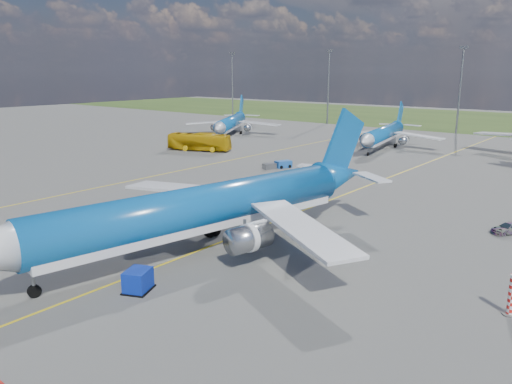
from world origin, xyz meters
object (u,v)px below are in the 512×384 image
Objects in this scene: apron_bus at (199,142)px; service_car_c at (509,228)px; uld_container at (138,280)px; service_car_a at (305,176)px; service_car_b at (323,175)px; warning_post at (512,295)px; bg_jet_nw at (231,135)px; baggage_tug_c at (278,165)px; bg_jet_nnw at (383,148)px; main_airliner at (203,251)px.

service_car_c is at bearing -126.80° from apron_bus.
uld_container is 0.54× the size of service_car_a.
service_car_b is at bearing 42.95° from service_car_a.
warning_post is at bearing -112.90° from service_car_b.
bg_jet_nw is 94.51m from uld_container.
baggage_tug_c is at bearing 92.93° from service_car_b.
bg_jet_nnw is 0.75× the size of main_airliner.
apron_bus is at bearing -160.73° from service_car_c.
warning_post is 0.77× the size of service_car_a.
main_airliner is (55.04, -65.74, 0.00)m from bg_jet_nw.
bg_jet_nw is (-80.69, 61.38, -1.50)m from warning_post.
apron_bus is 3.03× the size of service_car_b.
service_car_a is at bearing -127.98° from apron_bus.
apron_bus is (11.87, -23.36, 1.88)m from bg_jet_nw.
service_car_a is (-9.52, 31.87, 0.67)m from main_airliner.
bg_jet_nnw is at bearing -66.84° from apron_bus.
bg_jet_nw reaches higher than service_car_c.
uld_container is 42.93m from service_car_a.
bg_jet_nnw is 8.81× the size of service_car_a.
bg_jet_nnw is 8.72× the size of service_car_c.
service_car_b is at bearing -90.08° from bg_jet_nnw.
bg_jet_nw is 56.75m from service_car_a.
bg_jet_nnw reaches higher than service_car_b.
main_airliner is 21.73× the size of uld_container.
warning_post is 0.08× the size of bg_jet_nw.
warning_post is at bearing -67.33° from bg_jet_nw.
apron_bus is 3.42× the size of service_car_c.
main_airliner is at bearing -170.35° from warning_post.
apron_bus is at bearing -93.13° from bg_jet_nw.
service_car_a is at bearing 164.67° from service_car_b.
warning_post is at bearing 6.27° from uld_container.
bg_jet_nw is 16.91× the size of uld_container.
service_car_c is (21.25, 23.72, 0.57)m from main_airliner.
uld_container is (16.68, -79.37, 0.85)m from bg_jet_nnw.
service_car_b is at bearing -123.58° from apron_bus.
bg_jet_nw is 2.65× the size of apron_bus.
apron_bus is at bearing 149.77° from service_car_a.
baggage_tug_c is (-20.98, 46.77, -0.29)m from uld_container.
uld_container is 0.47× the size of service_car_b.
apron_bus is 67.08m from service_car_c.
bg_jet_nw is at bearing 142.74° from warning_post.
warning_post is at bearing -50.92° from service_car_a.
service_car_b reaches higher than service_car_c.
bg_jet_nnw is 2.55× the size of apron_bus.
service_car_b is 11.25m from baggage_tug_c.
service_car_c is (35.66, -46.24, 0.57)m from bg_jet_nnw.
uld_container is at bearing -159.38° from apron_bus.
main_airliner is at bearing -86.26° from service_car_a.
bg_jet_nw reaches higher than service_car_b.
apron_bus reaches higher than uld_container.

